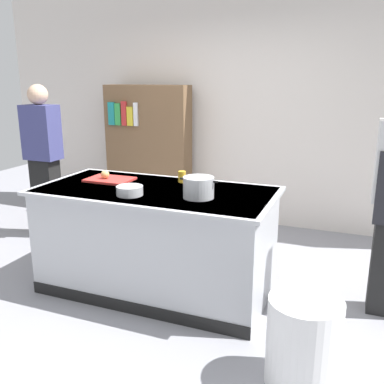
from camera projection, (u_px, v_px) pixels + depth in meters
name	position (u px, v px, depth m)	size (l,w,h in m)	color
ground_plane	(157.00, 288.00, 3.73)	(10.00, 10.00, 0.00)	gray
back_wall	(230.00, 102.00, 5.22)	(6.40, 0.12, 3.00)	silver
counter_island	(156.00, 238.00, 3.61)	(1.98, 0.98, 0.90)	#B7BABF
cutting_board	(110.00, 180.00, 3.78)	(0.40, 0.28, 0.02)	red
onion	(105.00, 174.00, 3.77)	(0.07, 0.07, 0.07)	tan
stock_pot	(199.00, 187.00, 3.23)	(0.30, 0.24, 0.16)	#B7BABF
mixing_bowl	(130.00, 191.00, 3.31)	(0.21, 0.21, 0.07)	#B7BABF
juice_cup	(182.00, 177.00, 3.71)	(0.07, 0.07, 0.10)	yellow
trash_bin	(303.00, 342.00, 2.51)	(0.43, 0.43, 0.56)	white
person_guest	(44.00, 158.00, 4.77)	(0.38, 0.24, 1.72)	black
bookshelf	(148.00, 152.00, 5.47)	(1.10, 0.31, 1.70)	brown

